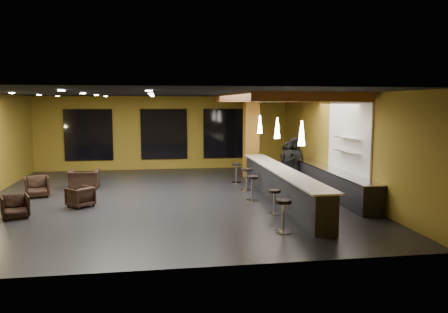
{
  "coord_description": "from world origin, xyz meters",
  "views": [
    {
      "loc": [
        -0.33,
        -14.65,
        3.18
      ],
      "look_at": [
        2.0,
        0.5,
        1.3
      ],
      "focal_mm": 35.0,
      "sensor_mm": 36.0,
      "label": 1
    }
  ],
  "objects": [
    {
      "name": "pendant_0",
      "position": [
        3.65,
        -3.0,
        2.35
      ],
      "size": [
        0.2,
        0.2,
        0.7
      ],
      "primitive_type": "cone",
      "color": "white",
      "rests_on": "wood_soffit"
    },
    {
      "name": "staff_c",
      "position": [
        5.1,
        2.07,
        0.92
      ],
      "size": [
        0.9,
        0.59,
        1.84
      ],
      "primitive_type": "imported",
      "rotation": [
        0.0,
        0.0,
        -0.01
      ],
      "color": "black",
      "rests_on": "floor"
    },
    {
      "name": "armchair_a",
      "position": [
        -4.27,
        -2.03,
        0.32
      ],
      "size": [
        0.91,
        0.92,
        0.64
      ],
      "primitive_type": "imported",
      "rotation": [
        0.0,
        0.0,
        0.4
      ],
      "color": "black",
      "rests_on": "floor"
    },
    {
      "name": "wall_shelf_upper",
      "position": [
        5.82,
        -1.2,
        2.05
      ],
      "size": [
        0.3,
        1.5,
        0.03
      ],
      "primitive_type": "cube",
      "color": "silver",
      "rests_on": "wall_right"
    },
    {
      "name": "window_center",
      "position": [
        0.0,
        6.44,
        1.7
      ],
      "size": [
        2.2,
        0.06,
        2.4
      ],
      "primitive_type": "cube",
      "color": "black",
      "rests_on": "wall_back"
    },
    {
      "name": "window_left",
      "position": [
        -3.5,
        6.44,
        1.7
      ],
      "size": [
        2.2,
        0.06,
        2.4
      ],
      "primitive_type": "cube",
      "color": "black",
      "rests_on": "wall_back"
    },
    {
      "name": "bar_stool_2",
      "position": [
        2.71,
        -0.95,
        0.53
      ],
      "size": [
        0.42,
        0.42,
        0.82
      ],
      "rotation": [
        0.0,
        0.0,
        -0.18
      ],
      "color": "silver",
      "rests_on": "floor"
    },
    {
      "name": "wood_soffit",
      "position": [
        4.0,
        1.0,
        3.36
      ],
      "size": [
        3.6,
        8.0,
        0.28
      ],
      "primitive_type": "cube",
      "color": "#94562B",
      "rests_on": "ceiling"
    },
    {
      "name": "bar_stool_1",
      "position": [
        2.96,
        -2.76,
        0.46
      ],
      "size": [
        0.36,
        0.36,
        0.71
      ],
      "rotation": [
        0.0,
        0.0,
        -0.27
      ],
      "color": "silver",
      "rests_on": "floor"
    },
    {
      "name": "window_right",
      "position": [
        3.0,
        6.44,
        1.7
      ],
      "size": [
        2.2,
        0.06,
        2.4
      ],
      "primitive_type": "cube",
      "color": "black",
      "rests_on": "wall_back"
    },
    {
      "name": "ceiling",
      "position": [
        0.0,
        0.0,
        3.55
      ],
      "size": [
        12.0,
        13.0,
        0.1
      ],
      "primitive_type": "cube",
      "color": "black"
    },
    {
      "name": "prep_top",
      "position": [
        5.65,
        -0.5,
        0.89
      ],
      "size": [
        0.72,
        6.0,
        0.03
      ],
      "primitive_type": "cube",
      "color": "silver",
      "rests_on": "prep_counter"
    },
    {
      "name": "armchair_c",
      "position": [
        -4.41,
        0.76,
        0.35
      ],
      "size": [
        0.95,
        0.97,
        0.71
      ],
      "primitive_type": "imported",
      "rotation": [
        0.0,
        0.0,
        0.29
      ],
      "color": "black",
      "rests_on": "floor"
    },
    {
      "name": "bar_top",
      "position": [
        3.65,
        -1.0,
        1.02
      ],
      "size": [
        0.78,
        8.1,
        0.05
      ],
      "primitive_type": "cube",
      "color": "silver",
      "rests_on": "bar_counter"
    },
    {
      "name": "bar_stool_3",
      "position": [
        2.87,
        0.69,
        0.53
      ],
      "size": [
        0.42,
        0.42,
        0.82
      ],
      "rotation": [
        0.0,
        0.0,
        0.08
      ],
      "color": "silver",
      "rests_on": "floor"
    },
    {
      "name": "column",
      "position": [
        3.65,
        3.6,
        1.75
      ],
      "size": [
        0.6,
        0.6,
        3.5
      ],
      "primitive_type": "cube",
      "color": "olive",
      "rests_on": "floor"
    },
    {
      "name": "pendant_2",
      "position": [
        3.65,
        2.0,
        2.35
      ],
      "size": [
        0.2,
        0.2,
        0.7
      ],
      "primitive_type": "cone",
      "color": "white",
      "rests_on": "wood_soffit"
    },
    {
      "name": "tile_backsplash",
      "position": [
        5.96,
        -1.0,
        2.0
      ],
      "size": [
        0.06,
        3.2,
        2.4
      ],
      "primitive_type": "cube",
      "color": "white",
      "rests_on": "wall_right"
    },
    {
      "name": "wall_front",
      "position": [
        0.0,
        -6.55,
        1.75
      ],
      "size": [
        12.0,
        0.1,
        3.5
      ],
      "primitive_type": "cube",
      "color": "olive",
      "rests_on": "floor"
    },
    {
      "name": "wall_shelf_lower",
      "position": [
        5.82,
        -1.2,
        1.6
      ],
      "size": [
        0.3,
        1.5,
        0.03
      ],
      "primitive_type": "cube",
      "color": "silver",
      "rests_on": "wall_right"
    },
    {
      "name": "bar_stool_4",
      "position": [
        2.77,
        2.29,
        0.5
      ],
      "size": [
        0.4,
        0.4,
        0.79
      ],
      "rotation": [
        0.0,
        0.0,
        0.26
      ],
      "color": "silver",
      "rests_on": "floor"
    },
    {
      "name": "pendant_1",
      "position": [
        3.65,
        -0.5,
        2.35
      ],
      "size": [
        0.2,
        0.2,
        0.7
      ],
      "primitive_type": "cone",
      "color": "white",
      "rests_on": "wood_soffit"
    },
    {
      "name": "staff_b",
      "position": [
        4.86,
        2.35,
        0.75
      ],
      "size": [
        0.91,
        0.83,
        1.51
      ],
      "primitive_type": "imported",
      "rotation": [
        0.0,
        0.0,
        0.44
      ],
      "color": "black",
      "rests_on": "floor"
    },
    {
      "name": "bar_counter",
      "position": [
        3.65,
        -1.0,
        0.5
      ],
      "size": [
        0.6,
        8.0,
        1.0
      ],
      "primitive_type": "cube",
      "color": "black",
      "rests_on": "floor"
    },
    {
      "name": "floor",
      "position": [
        0.0,
        0.0,
        -0.05
      ],
      "size": [
        12.0,
        13.0,
        0.1
      ],
      "primitive_type": "cube",
      "color": "black",
      "rests_on": "ground"
    },
    {
      "name": "wall_back",
      "position": [
        0.0,
        6.55,
        1.75
      ],
      "size": [
        12.0,
        0.1,
        3.5
      ],
      "primitive_type": "cube",
      "color": "olive",
      "rests_on": "floor"
    },
    {
      "name": "armchair_b",
      "position": [
        -2.7,
        -0.97,
        0.31
      ],
      "size": [
        0.96,
        0.96,
        0.63
      ],
      "primitive_type": "imported",
      "rotation": [
        0.0,
        0.0,
        3.91
      ],
      "color": "black",
      "rests_on": "floor"
    },
    {
      "name": "bar_stool_0",
      "position": [
        2.7,
        -4.52,
        0.53
      ],
      "size": [
        0.42,
        0.42,
        0.83
      ],
      "rotation": [
        0.0,
        0.0,
        0.22
      ],
      "color": "silver",
      "rests_on": "floor"
    },
    {
      "name": "wall_right",
      "position": [
        6.05,
        0.0,
        1.75
      ],
      "size": [
        0.1,
        13.0,
        3.5
      ],
      "primitive_type": "cube",
      "color": "olive",
      "rests_on": "floor"
    },
    {
      "name": "armchair_d",
      "position": [
        -3.05,
        2.03,
        0.34
      ],
      "size": [
        1.06,
        0.93,
        0.69
      ],
      "primitive_type": "imported",
      "rotation": [
        0.0,
        0.0,
        3.14
      ],
      "color": "black",
      "rests_on": "floor"
    },
    {
      "name": "prep_counter",
      "position": [
        5.65,
        -0.5,
        0.43
      ],
      "size": [
        0.7,
        6.0,
        0.86
      ],
      "primitive_type": "cube",
      "color": "black",
      "rests_on": "floor"
    },
    {
      "name": "staff_a",
      "position": [
        4.74,
        1.75,
        0.84
      ],
      "size": [
        0.72,
        0.6,
        1.69
      ],
      "primitive_type": "imported",
      "rotation": [
        0.0,
        0.0,
        -0.38
      ],
      "color": "black",
      "rests_on": "floor"
    }
  ]
}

